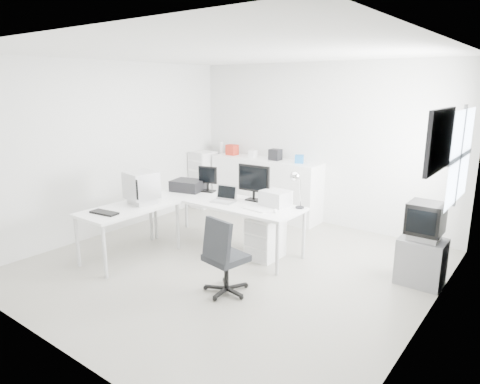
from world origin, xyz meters
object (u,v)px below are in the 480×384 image
Objects in this scene: laptop at (223,195)px; inkjet_printer at (188,185)px; side_desk at (130,232)px; sideboard at (266,187)px; lcd_monitor_large at (254,183)px; main_desk at (225,224)px; laser_printer at (276,198)px; filing_cabinet at (203,180)px; lcd_monitor_small at (208,180)px; tv_cabinet at (421,261)px; drawer_pedestal at (265,238)px; crt_monitor at (142,189)px; crt_tv at (425,222)px; office_chair at (226,254)px.

inkjet_printer is at bearing 157.77° from laptop.
sideboard reaches higher than side_desk.
lcd_monitor_large reaches higher than side_desk.
main_desk is 1.85m from sideboard.
main_desk is at bearing -75.62° from sideboard.
filing_cabinet reaches higher than laser_printer.
lcd_monitor_small is 1.20× the size of laptop.
tv_cabinet is at bearing 3.64° from lcd_monitor_large.
side_desk is 0.65× the size of sideboard.
sideboard is (-1.16, 1.73, 0.24)m from drawer_pedestal.
tv_cabinet is 3.40m from sideboard.
inkjet_printer is 1.75m from sideboard.
tv_cabinet is (3.55, 1.63, -0.08)m from side_desk.
inkjet_printer is at bearing 90.00° from side_desk.
crt_monitor is (-0.90, -0.75, 0.11)m from laptop.
crt_tv reaches higher than tv_cabinet.
drawer_pedestal is 1.64m from inkjet_printer.
drawer_pedestal is (1.55, 1.15, -0.08)m from side_desk.
laptop is 0.88× the size of laser_printer.
tv_cabinet is at bearing 52.85° from office_chair.
lcd_monitor_large is 1.62× the size of laptop.
laser_printer is at bearing -7.47° from lcd_monitor_large.
side_desk is 1.29m from inkjet_printer.
side_desk is at bearing -141.68° from laptop.
main_desk is 0.71m from drawer_pedestal.
laptop reaches higher than main_desk.
tv_cabinet is at bearing -8.09° from lcd_monitor_small.
lcd_monitor_large is at bearing -179.27° from laser_printer.
crt_monitor is 1.86m from office_chair.
crt_tv is (0.00, 0.00, 0.52)m from tv_cabinet.
side_desk is 2.91m from sideboard.
lcd_monitor_large reaches higher than lcd_monitor_small.
drawer_pedestal is at bearing -22.13° from lcd_monitor_small.
tv_cabinet is at bearing -6.18° from inkjet_printer.
main_desk reaches higher than drawer_pedestal.
lcd_monitor_large reaches higher than tv_cabinet.
office_chair reaches higher than tv_cabinet.
tv_cabinet is at bearing 13.53° from drawer_pedestal.
lcd_monitor_large is at bearing -173.18° from tv_cabinet.
side_desk is 2.80× the size of crt_tv.
tv_cabinet is at bearing 31.43° from crt_monitor.
side_desk is at bearing -127.69° from main_desk.
drawer_pedestal is 0.62× the size of office_chair.
laser_printer is at bearing 39.52° from side_desk.
side_desk is 1.92m from lcd_monitor_large.
crt_tv reaches higher than main_desk.
drawer_pedestal reaches higher than tv_cabinet.
inkjet_printer is 0.84× the size of tv_cabinet.
tv_cabinet is (2.70, 0.53, -0.08)m from main_desk.
crt_monitor is at bearing -149.86° from drawer_pedestal.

